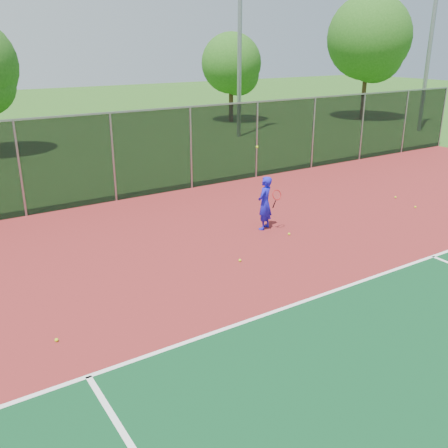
% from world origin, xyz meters
% --- Properties ---
extents(court_apron, '(30.00, 20.00, 0.02)m').
position_xyz_m(court_apron, '(0.00, 2.00, 0.01)').
color(court_apron, maroon).
rests_on(court_apron, ground).
extents(fence_back, '(30.00, 0.06, 3.03)m').
position_xyz_m(fence_back, '(0.00, 12.00, 1.56)').
color(fence_back, black).
rests_on(fence_back, court_apron).
extents(tennis_player, '(0.68, 0.71, 2.47)m').
position_xyz_m(tennis_player, '(-0.38, 6.99, 0.81)').
color(tennis_player, '#1A17DA').
rests_on(tennis_player, court_apron).
extents(practice_ball_0, '(0.07, 0.07, 0.07)m').
position_xyz_m(practice_ball_0, '(-7.15, 4.32, 0.06)').
color(practice_ball_0, '#C4E41A').
rests_on(practice_ball_0, court_apron).
extents(practice_ball_1, '(0.07, 0.07, 0.07)m').
position_xyz_m(practice_ball_1, '(5.37, 6.92, 0.06)').
color(practice_ball_1, '#C4E41A').
rests_on(practice_ball_1, court_apron).
extents(practice_ball_2, '(0.07, 0.07, 0.07)m').
position_xyz_m(practice_ball_2, '(-0.10, 6.18, 0.06)').
color(practice_ball_2, '#C4E41A').
rests_on(practice_ball_2, court_apron).
extents(practice_ball_3, '(0.07, 0.07, 0.07)m').
position_xyz_m(practice_ball_3, '(5.01, 5.83, 0.06)').
color(practice_ball_3, '#C4E41A').
rests_on(practice_ball_3, court_apron).
extents(practice_ball_4, '(0.07, 0.07, 0.07)m').
position_xyz_m(practice_ball_4, '(-2.31, 5.43, 0.06)').
color(practice_ball_4, '#C4E41A').
rests_on(practice_ball_4, court_apron).
extents(floodlight_n, '(0.90, 0.40, 12.90)m').
position_xyz_m(floodlight_n, '(7.74, 20.17, 7.23)').
color(floodlight_n, gray).
rests_on(floodlight_n, ground).
extents(floodlight_ne, '(0.90, 0.40, 12.90)m').
position_xyz_m(floodlight_ne, '(18.35, 15.75, 7.23)').
color(floodlight_ne, gray).
rests_on(floodlight_ne, ground).
extents(tree_back_mid, '(4.02, 4.02, 5.90)m').
position_xyz_m(tree_back_mid, '(10.74, 25.29, 3.70)').
color(tree_back_mid, '#352113').
rests_on(tree_back_mid, ground).
extents(tree_back_right, '(5.70, 5.70, 8.37)m').
position_xyz_m(tree_back_right, '(19.30, 21.18, 5.26)').
color(tree_back_right, '#352113').
rests_on(tree_back_right, ground).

